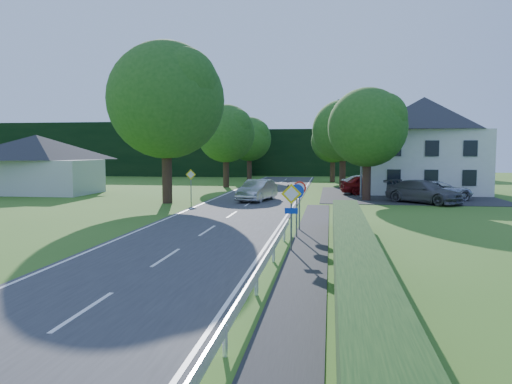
% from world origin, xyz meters
% --- Properties ---
extents(ground, '(160.00, 160.00, 0.00)m').
position_xyz_m(ground, '(0.00, 0.00, 0.00)').
color(ground, '#34601B').
rests_on(ground, ground).
extents(road, '(7.00, 80.00, 0.04)m').
position_xyz_m(road, '(0.00, 20.00, 0.02)').
color(road, '#323234').
rests_on(road, ground).
extents(footpath, '(1.50, 44.00, 0.04)m').
position_xyz_m(footpath, '(4.95, 2.00, 0.02)').
color(footpath, '#232325').
rests_on(footpath, ground).
extents(parking_pad, '(14.00, 16.00, 0.04)m').
position_xyz_m(parking_pad, '(12.00, 33.00, 0.02)').
color(parking_pad, '#232325').
rests_on(parking_pad, ground).
extents(line_edge_left, '(0.12, 80.00, 0.01)m').
position_xyz_m(line_edge_left, '(-3.25, 20.00, 0.04)').
color(line_edge_left, white).
rests_on(line_edge_left, road).
extents(line_edge_right, '(0.12, 80.00, 0.01)m').
position_xyz_m(line_edge_right, '(3.25, 20.00, 0.04)').
color(line_edge_right, white).
rests_on(line_edge_right, road).
extents(line_centre, '(0.12, 80.00, 0.01)m').
position_xyz_m(line_centre, '(0.00, 20.00, 0.04)').
color(line_centre, white).
rests_on(line_centre, road).
extents(guardrail, '(0.12, 26.00, 0.69)m').
position_xyz_m(guardrail, '(3.85, -1.00, 0.34)').
color(guardrail, white).
rests_on(guardrail, ground).
extents(hedge_right, '(1.20, 30.00, 1.30)m').
position_xyz_m(hedge_right, '(6.50, 0.00, 0.65)').
color(hedge_right, black).
rests_on(hedge_right, ground).
extents(tree_main, '(9.40, 9.40, 11.64)m').
position_xyz_m(tree_main, '(-6.00, 24.00, 5.82)').
color(tree_main, '#225218').
rests_on(tree_main, ground).
extents(tree_left_far, '(7.00, 7.00, 8.58)m').
position_xyz_m(tree_left_far, '(-5.00, 40.00, 4.29)').
color(tree_left_far, '#225218').
rests_on(tree_left_far, ground).
extents(tree_right_far, '(7.40, 7.40, 9.09)m').
position_xyz_m(tree_right_far, '(7.00, 42.00, 4.54)').
color(tree_right_far, '#225218').
rests_on(tree_right_far, ground).
extents(tree_left_back, '(6.60, 6.60, 8.07)m').
position_xyz_m(tree_left_back, '(-4.50, 52.00, 4.04)').
color(tree_left_back, '#225218').
rests_on(tree_left_back, ground).
extents(tree_right_back, '(6.20, 6.20, 7.56)m').
position_xyz_m(tree_right_back, '(6.00, 50.00, 3.78)').
color(tree_right_back, '#225218').
rests_on(tree_right_back, ground).
extents(tree_right_mid, '(7.00, 7.00, 8.58)m').
position_xyz_m(tree_right_mid, '(8.50, 28.00, 4.29)').
color(tree_right_mid, '#225218').
rests_on(tree_right_mid, ground).
extents(treeline_left, '(44.00, 6.00, 8.00)m').
position_xyz_m(treeline_left, '(-28.00, 62.00, 4.00)').
color(treeline_left, black).
rests_on(treeline_left, ground).
extents(treeline_right, '(30.00, 5.00, 7.00)m').
position_xyz_m(treeline_right, '(8.00, 66.00, 3.50)').
color(treeline_right, black).
rests_on(treeline_right, ground).
extents(bungalow_left, '(11.00, 6.50, 5.20)m').
position_xyz_m(bungalow_left, '(-20.00, 30.00, 2.71)').
color(bungalow_left, beige).
rests_on(bungalow_left, ground).
extents(house_white, '(10.60, 8.40, 8.60)m').
position_xyz_m(house_white, '(14.00, 36.00, 4.41)').
color(house_white, silver).
rests_on(house_white, ground).
extents(streetlight, '(2.03, 0.18, 8.00)m').
position_xyz_m(streetlight, '(8.06, 30.00, 4.46)').
color(streetlight, slate).
rests_on(streetlight, ground).
extents(sign_priority_right, '(0.78, 0.09, 2.59)m').
position_xyz_m(sign_priority_right, '(4.30, 7.98, 1.80)').
color(sign_priority_right, slate).
rests_on(sign_priority_right, ground).
extents(sign_roundabout, '(0.64, 0.08, 2.37)m').
position_xyz_m(sign_roundabout, '(4.30, 10.98, 1.67)').
color(sign_roundabout, slate).
rests_on(sign_roundabout, ground).
extents(sign_speed_limit, '(0.64, 0.11, 2.37)m').
position_xyz_m(sign_speed_limit, '(4.30, 12.97, 1.77)').
color(sign_speed_limit, slate).
rests_on(sign_speed_limit, ground).
extents(sign_priority_left, '(0.78, 0.09, 2.44)m').
position_xyz_m(sign_priority_left, '(-4.50, 24.98, 1.72)').
color(sign_priority_left, slate).
rests_on(sign_priority_left, ground).
extents(moving_car, '(2.65, 5.07, 1.59)m').
position_xyz_m(moving_car, '(0.30, 26.20, 0.84)').
color(moving_car, silver).
rests_on(moving_car, road).
extents(motorcycle, '(0.81, 1.81, 0.92)m').
position_xyz_m(motorcycle, '(1.80, 36.63, 0.50)').
color(motorcycle, black).
rests_on(motorcycle, road).
extents(parked_car_red, '(5.20, 2.72, 1.69)m').
position_xyz_m(parked_car_red, '(9.12, 32.97, 0.88)').
color(parked_car_red, maroon).
rests_on(parked_car_red, parking_pad).
extents(parked_car_silver_a, '(4.93, 2.90, 1.53)m').
position_xyz_m(parked_car_silver_a, '(9.22, 36.40, 0.81)').
color(parked_car_silver_a, '#A7A6AB').
rests_on(parked_car_silver_a, parking_pad).
extents(parked_car_grey, '(5.74, 5.42, 1.63)m').
position_xyz_m(parked_car_grey, '(12.44, 26.50, 0.86)').
color(parked_car_grey, '#4E4D52').
rests_on(parked_car_grey, parking_pad).
extents(parked_car_silver_b, '(5.82, 4.04, 1.48)m').
position_xyz_m(parked_car_silver_b, '(13.90, 28.85, 0.78)').
color(parked_car_silver_b, silver).
rests_on(parked_car_silver_b, parking_pad).
extents(parasol, '(2.72, 2.76, 2.19)m').
position_xyz_m(parasol, '(12.22, 34.38, 1.14)').
color(parasol, '#AC380D').
rests_on(parasol, parking_pad).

